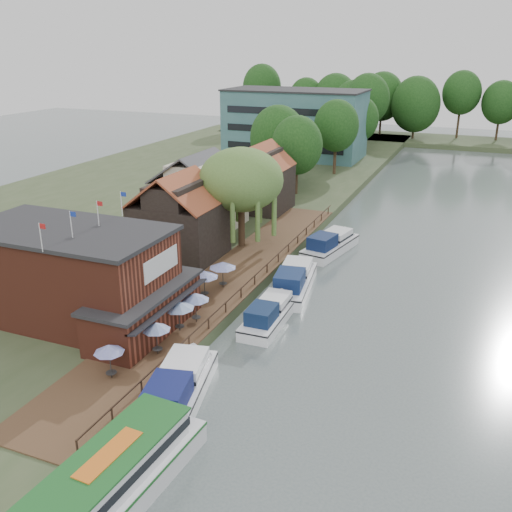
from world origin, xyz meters
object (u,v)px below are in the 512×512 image
at_px(umbrella_3, 196,308).
at_px(willow, 241,199).
at_px(cottage_a, 179,216).
at_px(umbrella_4, 204,284).
at_px(cottage_b, 199,190).
at_px(cottage_c, 261,177).
at_px(umbrella_1, 157,338).
at_px(pub, 91,277).
at_px(umbrella_2, 179,316).
at_px(tour_boat, 102,486).
at_px(cruiser_1, 269,311).
at_px(cruiser_2, 294,278).
at_px(cruiser_3, 330,242).
at_px(umbrella_0, 110,361).
at_px(hotel_block, 295,123).
at_px(swan, 148,425).
at_px(cruiser_0, 178,384).
at_px(umbrella_5, 223,275).

bearing_deg(umbrella_3, willow, 102.37).
xyz_separation_m(cottage_a, umbrella_4, (6.84, -8.05, -2.96)).
bearing_deg(cottage_b, cottage_c, 66.04).
bearing_deg(umbrella_1, pub, 160.01).
bearing_deg(cottage_a, umbrella_2, -60.84).
bearing_deg(umbrella_3, pub, -159.75).
height_order(cottage_b, tour_boat, cottage_b).
height_order(cottage_a, cruiser_1, cottage_a).
xyz_separation_m(cruiser_2, cruiser_3, (0.38, 11.08, -0.06)).
relative_size(cottage_c, umbrella_0, 3.58).
distance_m(hotel_block, umbrella_0, 78.69).
bearing_deg(hotel_block, umbrella_4, -77.81).
xyz_separation_m(hotel_block, umbrella_2, (14.85, -70.08, -4.86)).
distance_m(hotel_block, swan, 81.86).
bearing_deg(pub, cruiser_3, 64.15).
xyz_separation_m(pub, willow, (3.50, 20.00, 1.56)).
height_order(umbrella_2, tour_boat, umbrella_2).
bearing_deg(umbrella_3, cruiser_3, 78.15).
relative_size(cottage_c, willow, 0.82).
xyz_separation_m(umbrella_4, cruiser_1, (5.93, -0.39, -1.21)).
xyz_separation_m(hotel_block, cottage_c, (8.00, -37.00, -1.90)).
distance_m(cruiser_0, cruiser_3, 30.07).
bearing_deg(swan, tour_boat, -76.52).
xyz_separation_m(cottage_a, tour_boat, (12.54, -29.73, -3.79)).
relative_size(umbrella_4, tour_boat, 0.18).
relative_size(umbrella_0, swan, 5.40).
relative_size(cottage_c, swan, 19.32).
bearing_deg(cottage_b, umbrella_2, -65.73).
xyz_separation_m(cottage_a, willow, (4.50, 5.00, 0.96)).
height_order(umbrella_3, cruiser_3, umbrella_3).
height_order(pub, cottage_b, cottage_b).
bearing_deg(cottage_b, hotel_block, 94.97).
xyz_separation_m(umbrella_1, cruiser_3, (4.77, 27.09, -1.07)).
xyz_separation_m(cruiser_1, cruiser_3, (0.10, 17.94, 0.14)).
relative_size(pub, willow, 1.92).
xyz_separation_m(umbrella_2, umbrella_5, (-0.48, 8.48, 0.00)).
xyz_separation_m(cottage_a, umbrella_3, (8.30, -12.31, -2.96)).
height_order(umbrella_4, cruiser_0, umbrella_4).
bearing_deg(umbrella_5, umbrella_2, -86.73).
distance_m(hotel_block, cruiser_2, 61.07).
distance_m(cottage_b, tour_boat, 42.83).
xyz_separation_m(willow, cruiser_0, (6.85, -25.52, -4.94)).
relative_size(cottage_a, umbrella_3, 3.62).
height_order(cottage_b, umbrella_5, cottage_b).
bearing_deg(umbrella_3, cottage_b, 116.86).
relative_size(hotel_block, umbrella_1, 10.69).
relative_size(pub, cottage_b, 2.08).
bearing_deg(umbrella_0, hotel_block, 100.25).
height_order(cottage_b, umbrella_2, cottage_b).
xyz_separation_m(umbrella_0, cruiser_0, (4.38, 0.76, -1.01)).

